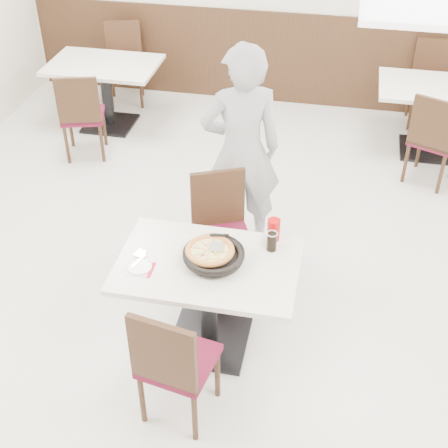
% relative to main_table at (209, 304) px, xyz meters
% --- Properties ---
extents(floor, '(7.00, 7.00, 0.00)m').
position_rel_main_table_xyz_m(floor, '(-0.14, 0.62, -0.38)').
color(floor, '#B0B0AB').
rests_on(floor, ground).
extents(wainscot_back, '(5.90, 0.03, 1.10)m').
position_rel_main_table_xyz_m(wainscot_back, '(-0.14, 4.10, 0.18)').
color(wainscot_back, black).
rests_on(wainscot_back, floor).
extents(main_table, '(1.29, 0.95, 0.75)m').
position_rel_main_table_xyz_m(main_table, '(0.00, 0.00, 0.00)').
color(main_table, silver).
rests_on(main_table, floor).
extents(chair_near, '(0.49, 0.49, 0.95)m').
position_rel_main_table_xyz_m(chair_near, '(-0.05, -0.60, 0.10)').
color(chair_near, black).
rests_on(chair_near, floor).
extents(chair_far, '(0.55, 0.55, 0.95)m').
position_rel_main_table_xyz_m(chair_far, '(-0.03, 0.64, 0.10)').
color(chair_far, black).
rests_on(chair_far, floor).
extents(trivet, '(0.12, 0.12, 0.04)m').
position_rel_main_table_xyz_m(trivet, '(-0.00, 0.03, 0.39)').
color(trivet, black).
rests_on(trivet, main_table).
extents(pizza_pan, '(0.43, 0.43, 0.01)m').
position_rel_main_table_xyz_m(pizza_pan, '(0.04, 0.01, 0.42)').
color(pizza_pan, black).
rests_on(pizza_pan, trivet).
extents(pizza, '(0.32, 0.32, 0.02)m').
position_rel_main_table_xyz_m(pizza, '(0.01, 0.04, 0.44)').
color(pizza, '#C5803C').
rests_on(pizza, pizza_pan).
extents(pizza_server, '(0.09, 0.11, 0.00)m').
position_rel_main_table_xyz_m(pizza_server, '(0.05, 0.07, 0.47)').
color(pizza_server, white).
rests_on(pizza_server, pizza).
extents(napkin, '(0.16, 0.16, 0.00)m').
position_rel_main_table_xyz_m(napkin, '(-0.42, -0.15, 0.38)').
color(napkin, white).
rests_on(napkin, main_table).
extents(side_plate, '(0.18, 0.18, 0.01)m').
position_rel_main_table_xyz_m(side_plate, '(-0.43, -0.14, 0.38)').
color(side_plate, white).
rests_on(side_plate, napkin).
extents(fork, '(0.06, 0.14, 0.00)m').
position_rel_main_table_xyz_m(fork, '(-0.45, -0.09, 0.39)').
color(fork, white).
rests_on(fork, side_plate).
extents(cola_glass, '(0.08, 0.08, 0.13)m').
position_rel_main_table_xyz_m(cola_glass, '(0.39, 0.23, 0.44)').
color(cola_glass, black).
rests_on(cola_glass, main_table).
extents(red_cup, '(0.10, 0.10, 0.16)m').
position_rel_main_table_xyz_m(red_cup, '(0.39, 0.34, 0.45)').
color(red_cup, '#A8080B').
rests_on(red_cup, main_table).
extents(diner_person, '(0.77, 0.64, 1.81)m').
position_rel_main_table_xyz_m(diner_person, '(-0.00, 1.22, 0.53)').
color(diner_person, '#A0A0A4').
rests_on(diner_person, floor).
extents(bg_table_left, '(1.29, 0.95, 0.75)m').
position_rel_main_table_xyz_m(bg_table_left, '(-1.88, 3.07, 0.00)').
color(bg_table_left, silver).
rests_on(bg_table_left, floor).
extents(bg_chair_left_near, '(0.52, 0.52, 0.95)m').
position_rel_main_table_xyz_m(bg_chair_left_near, '(-1.88, 2.40, 0.10)').
color(bg_chair_left_near, black).
rests_on(bg_chair_left_near, floor).
extents(bg_chair_left_far, '(0.52, 0.52, 0.95)m').
position_rel_main_table_xyz_m(bg_chair_left_far, '(-1.87, 3.70, 0.10)').
color(bg_chair_left_far, black).
rests_on(bg_chair_left_far, floor).
extents(bg_table_right, '(1.25, 0.87, 0.75)m').
position_rel_main_table_xyz_m(bg_table_right, '(1.70, 3.19, 0.00)').
color(bg_table_right, silver).
rests_on(bg_table_right, floor).
extents(bg_chair_right_near, '(0.56, 0.56, 0.95)m').
position_rel_main_table_xyz_m(bg_chair_right_near, '(1.67, 2.59, 0.10)').
color(bg_chair_right_near, black).
rests_on(bg_chair_right_near, floor).
extents(bg_chair_right_far, '(0.43, 0.43, 0.95)m').
position_rel_main_table_xyz_m(bg_chair_right_far, '(1.70, 3.84, 0.10)').
color(bg_chair_right_far, black).
rests_on(bg_chair_right_far, floor).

